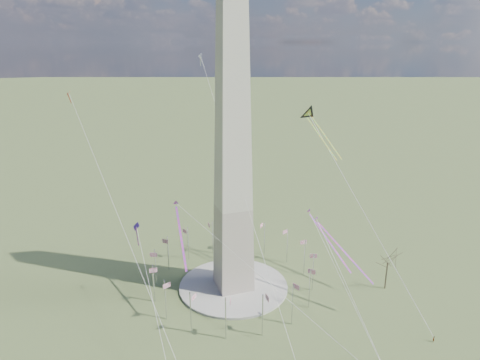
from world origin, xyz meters
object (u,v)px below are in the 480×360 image
object	(u,v)px
washington_monument	(233,147)
person_east	(434,339)
kite_delta_black	(310,116)
tree_near	(388,260)

from	to	relation	value
washington_monument	person_east	bearing A→B (deg)	-45.23
washington_monument	person_east	distance (m)	77.32
washington_monument	kite_delta_black	distance (m)	31.78
washington_monument	kite_delta_black	xyz separation A→B (m)	(29.98, 8.44, 6.31)
washington_monument	person_east	size ratio (longest dim) A/B	57.03
tree_near	person_east	size ratio (longest dim) A/B	8.29
tree_near	kite_delta_black	bearing A→B (deg)	124.61
tree_near	kite_delta_black	xyz separation A→B (m)	(-17.42, 25.25, 43.89)
tree_near	person_east	distance (m)	28.69
tree_near	washington_monument	bearing A→B (deg)	160.48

